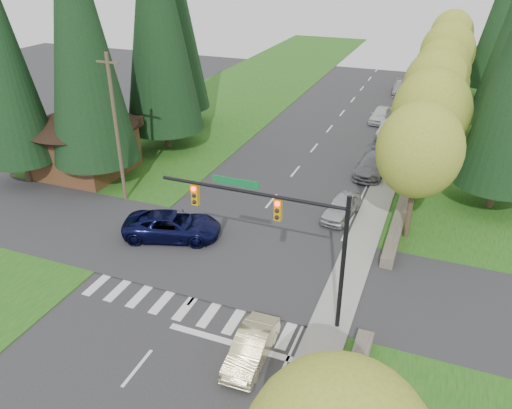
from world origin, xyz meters
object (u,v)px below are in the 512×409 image
Objects in this scene: parked_car_a at (341,207)px; parked_car_d at (381,115)px; parked_car_b at (372,165)px; parked_car_e at (401,88)px; suv_navy at (172,226)px; sedan_champagne at (251,347)px; parked_car_c at (389,129)px.

parked_car_d is at bearing 99.96° from parked_car_a.
parked_car_b is 24.77m from parked_car_e.
parked_car_a is (8.85, 6.24, -0.10)m from suv_navy.
parked_car_b reaches higher than sedan_champagne.
parked_car_e is at bearing 94.09° from parked_car_b.
parked_car_c is at bearing -39.60° from suv_navy.
parked_car_b is 1.03× the size of parked_car_e.
parked_car_d is (-1.40, 13.26, -0.01)m from parked_car_b.
sedan_champagne is 0.95× the size of parked_car_c.
suv_navy reaches higher than parked_car_b.
parked_car_a is 0.95× the size of parked_car_d.
parked_car_a is 7.73m from parked_car_b.
suv_navy is 39.66m from parked_car_e.
parked_car_b is (1.35, 21.50, 0.10)m from sedan_champagne.
sedan_champagne is 0.91× the size of parked_car_d.
parked_car_e is at bearing 98.19° from parked_car_a.
parked_car_d is 0.86× the size of parked_car_e.
parked_car_a is at bearing -72.15° from suv_navy.
suv_navy is 28.38m from parked_car_d.
suv_navy is at bearing -108.45° from parked_car_e.
parked_car_c is at bearing -67.61° from parked_car_d.
parked_car_c is 4.28m from parked_car_d.
parked_car_b reaches higher than parked_car_a.
parked_car_c is (9.49, 23.15, -0.12)m from suv_navy.
parked_car_a reaches higher than parked_car_c.
suv_navy is 1.41× the size of parked_car_a.
suv_navy reaches higher than sedan_champagne.
parked_car_d is at bearing 88.74° from sedan_champagne.
parked_car_d is (8.09, 27.20, -0.07)m from suv_navy.
parked_car_b is at bearing -93.94° from parked_car_e.
parked_car_d is at bearing 98.24° from parked_car_b.
sedan_champagne is 13.81m from parked_car_a.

